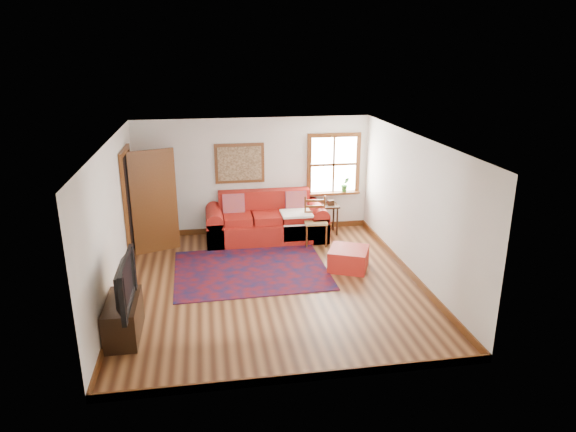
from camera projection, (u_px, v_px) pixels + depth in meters
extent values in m
plane|color=#462413|center=(271.00, 285.00, 8.82)|extent=(5.50, 5.50, 0.00)
cube|color=silver|center=(254.00, 176.00, 11.01)|extent=(5.00, 0.04, 2.50)
cube|color=silver|center=(302.00, 290.00, 5.86)|extent=(5.00, 0.04, 2.50)
cube|color=silver|center=(113.00, 224.00, 8.05)|extent=(0.04, 5.50, 2.50)
cube|color=silver|center=(415.00, 208.00, 8.82)|extent=(0.04, 5.50, 2.50)
cube|color=white|center=(270.00, 140.00, 8.04)|extent=(5.00, 5.50, 0.04)
cube|color=#613314|center=(255.00, 229.00, 11.37)|extent=(5.00, 0.03, 0.12)
cube|color=#613314|center=(122.00, 292.00, 8.42)|extent=(0.03, 5.50, 0.12)
cube|color=#613314|center=(409.00, 272.00, 9.19)|extent=(0.03, 5.50, 0.12)
cube|color=white|center=(333.00, 164.00, 11.21)|extent=(1.00, 0.02, 1.20)
cube|color=#613314|center=(334.00, 135.00, 10.99)|extent=(1.18, 0.06, 0.09)
cube|color=#613314|center=(333.00, 193.00, 11.39)|extent=(1.18, 0.06, 0.09)
cube|color=#613314|center=(309.00, 165.00, 11.11)|extent=(0.09, 0.06, 1.20)
cube|color=#613314|center=(358.00, 164.00, 11.28)|extent=(0.09, 0.06, 1.20)
cube|color=#613314|center=(334.00, 165.00, 11.19)|extent=(1.00, 0.04, 0.05)
cube|color=#613314|center=(334.00, 193.00, 11.32)|extent=(1.15, 0.20, 0.04)
imported|color=#2D7227|center=(345.00, 184.00, 11.28)|extent=(0.18, 0.15, 0.33)
cube|color=black|center=(128.00, 208.00, 9.62)|extent=(0.02, 0.90, 2.05)
cube|color=#613314|center=(126.00, 216.00, 9.16)|extent=(0.06, 0.09, 2.05)
cube|color=#613314|center=(133.00, 200.00, 10.09)|extent=(0.06, 0.09, 2.05)
cube|color=#613314|center=(124.00, 151.00, 9.29)|extent=(0.06, 1.08, 0.09)
cube|color=#613314|center=(154.00, 202.00, 9.97)|extent=(0.86, 0.35, 2.05)
cube|color=silver|center=(154.00, 197.00, 9.93)|extent=(0.56, 0.22, 1.33)
cube|color=#613314|center=(240.00, 163.00, 10.85)|extent=(1.05, 0.04, 0.85)
cube|color=tan|center=(240.00, 164.00, 10.82)|extent=(0.92, 0.03, 0.72)
cube|color=#5E0D11|center=(251.00, 270.00, 9.39)|extent=(2.80, 2.26, 0.02)
cube|color=#A41C15|center=(267.00, 229.00, 10.85)|extent=(2.51, 1.04, 0.44)
cube|color=#A41C15|center=(264.00, 202.00, 11.05)|extent=(1.95, 0.28, 0.55)
cube|color=#A41C15|center=(215.00, 230.00, 10.67)|extent=(0.35, 1.04, 0.55)
cube|color=#A41C15|center=(317.00, 224.00, 11.00)|extent=(0.35, 1.04, 0.55)
cube|color=orange|center=(234.00, 205.00, 10.77)|extent=(0.46, 0.22, 0.48)
cube|color=orange|center=(296.00, 202.00, 10.97)|extent=(0.46, 0.22, 0.48)
cube|color=silver|center=(296.00, 213.00, 10.64)|extent=(0.63, 0.57, 0.04)
cube|color=#A41C15|center=(349.00, 259.00, 9.42)|extent=(0.89, 0.89, 0.39)
cube|color=black|center=(326.00, 206.00, 11.07)|extent=(0.54, 0.41, 0.04)
cylinder|color=black|center=(317.00, 223.00, 10.99)|extent=(0.04, 0.04, 0.61)
cylinder|color=black|center=(337.00, 222.00, 11.06)|extent=(0.04, 0.04, 0.61)
cylinder|color=black|center=(314.00, 218.00, 11.29)|extent=(0.04, 0.04, 0.61)
cylinder|color=black|center=(333.00, 217.00, 11.36)|extent=(0.04, 0.04, 0.61)
cube|color=tan|center=(316.00, 222.00, 10.49)|extent=(0.50, 0.48, 0.04)
cylinder|color=#613314|center=(307.00, 237.00, 10.38)|extent=(0.04, 0.04, 0.47)
cylinder|color=#613314|center=(326.00, 236.00, 10.40)|extent=(0.04, 0.04, 0.47)
cylinder|color=#613314|center=(305.00, 219.00, 10.65)|extent=(0.04, 0.04, 0.98)
cylinder|color=#613314|center=(324.00, 219.00, 10.68)|extent=(0.04, 0.04, 0.98)
cube|color=#613314|center=(315.00, 206.00, 10.58)|extent=(0.40, 0.07, 0.29)
cube|color=black|center=(123.00, 318.00, 7.18)|extent=(0.45, 0.99, 0.55)
imported|color=black|center=(119.00, 284.00, 6.84)|extent=(0.15, 1.18, 0.68)
cylinder|color=silver|center=(128.00, 283.00, 7.42)|extent=(0.12, 0.12, 0.18)
cylinder|color=#FFA53F|center=(128.00, 285.00, 7.43)|extent=(0.07, 0.07, 0.12)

